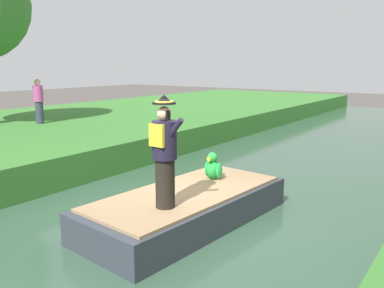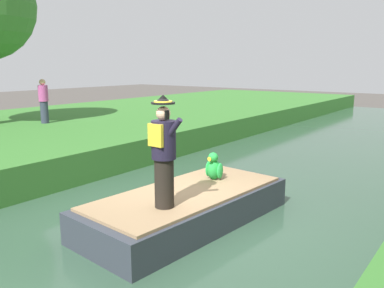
# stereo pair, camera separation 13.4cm
# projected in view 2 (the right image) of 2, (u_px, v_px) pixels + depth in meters

# --- Properties ---
(ground_plane) EXTENTS (80.00, 80.00, 0.00)m
(ground_plane) POSITION_uv_depth(u_px,v_px,m) (182.00, 229.00, 7.41)
(ground_plane) COLOR #4C4742
(canal_water) EXTENTS (6.98, 48.00, 0.10)m
(canal_water) POSITION_uv_depth(u_px,v_px,m) (182.00, 227.00, 7.40)
(canal_water) COLOR #33513D
(canal_water) RESTS_ON ground
(boat) EXTENTS (2.13, 4.33, 0.61)m
(boat) POSITION_uv_depth(u_px,v_px,m) (187.00, 207.00, 7.45)
(boat) COLOR #333842
(boat) RESTS_ON canal_water
(person_pirate) EXTENTS (0.61, 0.42, 1.85)m
(person_pirate) POSITION_uv_depth(u_px,v_px,m) (164.00, 152.00, 6.39)
(person_pirate) COLOR black
(person_pirate) RESTS_ON boat
(parrot_plush) EXTENTS (0.36, 0.34, 0.57)m
(parrot_plush) POSITION_uv_depth(u_px,v_px,m) (214.00, 168.00, 8.10)
(parrot_plush) COLOR green
(parrot_plush) RESTS_ON boat
(person_bystander) EXTENTS (0.34, 0.34, 1.60)m
(person_bystander) POSITION_uv_depth(u_px,v_px,m) (44.00, 101.00, 14.42)
(person_bystander) COLOR #33384C
(person_bystander) RESTS_ON grass_bank_near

